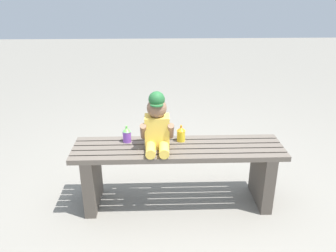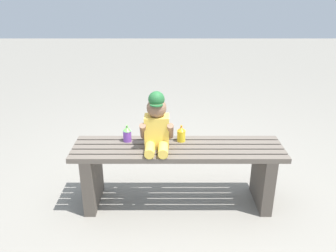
{
  "view_description": "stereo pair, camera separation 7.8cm",
  "coord_description": "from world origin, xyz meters",
  "views": [
    {
      "loc": [
        -0.15,
        -2.21,
        1.56
      ],
      "look_at": [
        -0.07,
        -0.05,
        0.65
      ],
      "focal_mm": 37.13,
      "sensor_mm": 36.0,
      "label": 1
    },
    {
      "loc": [
        -0.07,
        -2.21,
        1.56
      ],
      "look_at": [
        -0.07,
        -0.05,
        0.65
      ],
      "focal_mm": 37.13,
      "sensor_mm": 36.0,
      "label": 2
    }
  ],
  "objects": [
    {
      "name": "child_figure",
      "position": [
        -0.15,
        -0.01,
        0.64
      ],
      "size": [
        0.23,
        0.27,
        0.4
      ],
      "color": "#F2C64C",
      "rests_on": "park_bench"
    },
    {
      "name": "sippy_cup_left",
      "position": [
        -0.37,
        0.09,
        0.52
      ],
      "size": [
        0.06,
        0.06,
        0.12
      ],
      "color": "#8C4CCC",
      "rests_on": "park_bench"
    },
    {
      "name": "park_bench",
      "position": [
        0.0,
        -0.0,
        0.31
      ],
      "size": [
        1.49,
        0.37,
        0.47
      ],
      "color": "#60564C",
      "rests_on": "ground_plane"
    },
    {
      "name": "ground_plane",
      "position": [
        0.0,
        0.0,
        0.0
      ],
      "size": [
        16.0,
        16.0,
        0.0
      ],
      "primitive_type": "plane",
      "color": "gray"
    },
    {
      "name": "sippy_cup_right",
      "position": [
        0.03,
        0.09,
        0.52
      ],
      "size": [
        0.06,
        0.06,
        0.12
      ],
      "color": "yellow",
      "rests_on": "park_bench"
    }
  ]
}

